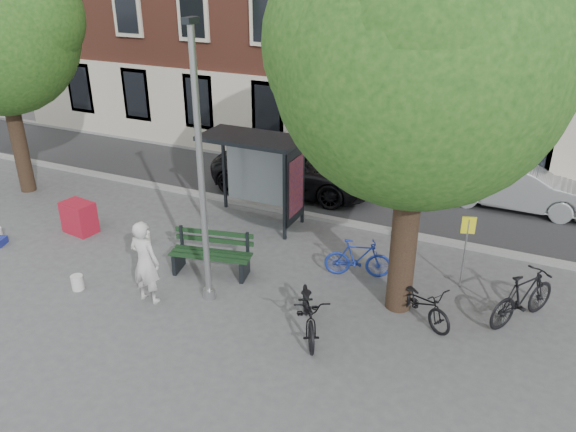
# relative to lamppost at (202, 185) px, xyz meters

# --- Properties ---
(ground) EXTENTS (90.00, 90.00, 0.00)m
(ground) POSITION_rel_lamppost_xyz_m (0.00, 0.00, -2.78)
(ground) COLOR #4C4C4F
(ground) RESTS_ON ground
(road) EXTENTS (40.00, 4.00, 0.01)m
(road) POSITION_rel_lamppost_xyz_m (0.00, 7.00, -2.78)
(road) COLOR #28282B
(road) RESTS_ON ground
(curb_near) EXTENTS (40.00, 0.25, 0.12)m
(curb_near) POSITION_rel_lamppost_xyz_m (0.00, 5.00, -2.72)
(curb_near) COLOR gray
(curb_near) RESTS_ON ground
(curb_far) EXTENTS (40.00, 0.25, 0.12)m
(curb_far) POSITION_rel_lamppost_xyz_m (0.00, 9.00, -2.72)
(curb_far) COLOR gray
(curb_far) RESTS_ON ground
(lamppost) EXTENTS (0.28, 0.35, 6.11)m
(lamppost) POSITION_rel_lamppost_xyz_m (0.00, 0.00, 0.00)
(lamppost) COLOR #9EA0A3
(lamppost) RESTS_ON ground
(tree_right) EXTENTS (5.76, 5.60, 8.20)m
(tree_right) POSITION_rel_lamppost_xyz_m (4.01, 1.38, 2.83)
(tree_right) COLOR black
(tree_right) RESTS_ON ground
(bus_shelter) EXTENTS (2.85, 1.45, 2.62)m
(bus_shelter) POSITION_rel_lamppost_xyz_m (-0.61, 4.11, -0.87)
(bus_shelter) COLOR #1E2328
(bus_shelter) RESTS_ON ground
(painter) EXTENTS (0.73, 0.49, 1.97)m
(painter) POSITION_rel_lamppost_xyz_m (-1.20, -0.64, -1.80)
(painter) COLOR silver
(painter) RESTS_ON ground
(bench) EXTENTS (2.08, 1.05, 1.03)m
(bench) POSITION_rel_lamppost_xyz_m (-0.55, 1.02, -2.31)
(bench) COLOR #1E2328
(bench) RESTS_ON ground
(bike_a) EXTENTS (1.80, 1.45, 0.92)m
(bike_a) POSITION_rel_lamppost_xyz_m (4.54, 1.18, -2.33)
(bike_a) COLOR black
(bike_a) RESTS_ON ground
(bike_b) EXTENTS (1.69, 0.92, 0.98)m
(bike_b) POSITION_rel_lamppost_xyz_m (2.75, 2.37, -2.30)
(bike_b) COLOR navy
(bike_b) RESTS_ON ground
(bike_c) EXTENTS (1.58, 2.12, 1.06)m
(bike_c) POSITION_rel_lamppost_xyz_m (2.56, -0.20, -2.25)
(bike_c) COLOR black
(bike_c) RESTS_ON ground
(bike_d) EXTENTS (1.55, 1.95, 1.18)m
(bike_d) POSITION_rel_lamppost_xyz_m (6.50, 2.08, -2.19)
(bike_d) COLOR black
(bike_d) RESTS_ON ground
(car_dark) EXTENTS (5.57, 2.90, 1.50)m
(car_dark) POSITION_rel_lamppost_xyz_m (-0.91, 6.81, -2.04)
(car_dark) COLOR black
(car_dark) RESTS_ON ground
(car_silver) EXTENTS (4.54, 1.61, 1.49)m
(car_silver) POSITION_rel_lamppost_xyz_m (5.85, 8.40, -2.04)
(car_silver) COLOR #95989C
(car_silver) RESTS_ON ground
(red_stand) EXTENTS (0.98, 0.73, 0.90)m
(red_stand) POSITION_rel_lamppost_xyz_m (-5.14, 1.36, -2.33)
(red_stand) COLOR #A7162A
(red_stand) RESTS_ON ground
(bucket_b) EXTENTS (0.30, 0.30, 0.36)m
(bucket_b) POSITION_rel_lamppost_xyz_m (-3.00, -0.99, -2.60)
(bucket_b) COLOR silver
(bucket_b) RESTS_ON ground
(bucket_c) EXTENTS (0.32, 0.32, 0.36)m
(bucket_c) POSITION_rel_lamppost_xyz_m (-3.00, 1.51, -2.60)
(bucket_c) COLOR white
(bucket_c) RESTS_ON ground
(notice_sign) EXTENTS (0.31, 0.12, 1.82)m
(notice_sign) POSITION_rel_lamppost_xyz_m (5.11, 2.93, -1.48)
(notice_sign) COLOR #9EA0A3
(notice_sign) RESTS_ON ground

